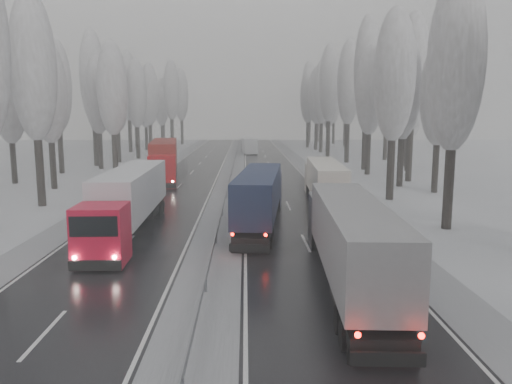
{
  "coord_description": "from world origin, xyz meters",
  "views": [
    {
      "loc": [
        1.72,
        -16.39,
        7.54
      ],
      "look_at": [
        2.44,
        17.56,
        2.2
      ],
      "focal_mm": 35.0,
      "sensor_mm": 36.0,
      "label": 1
    }
  ],
  "objects_px": {
    "truck_grey_tarp": "(349,236)",
    "truck_red_white": "(129,197)",
    "truck_blue_box": "(260,193)",
    "box_truck_distant": "(249,146)",
    "truck_cream_box": "(324,180)",
    "truck_red_red": "(164,158)"
  },
  "relations": [
    {
      "from": "truck_red_white",
      "to": "truck_grey_tarp",
      "type": "bearing_deg",
      "value": -41.14
    },
    {
      "from": "truck_blue_box",
      "to": "truck_red_red",
      "type": "xyz_separation_m",
      "value": [
        -10.28,
        23.7,
        0.39
      ]
    },
    {
      "from": "truck_blue_box",
      "to": "truck_red_white",
      "type": "xyz_separation_m",
      "value": [
        -8.3,
        -2.27,
        0.13
      ]
    },
    {
      "from": "truck_blue_box",
      "to": "box_truck_distant",
      "type": "xyz_separation_m",
      "value": [
        -0.27,
        61.76,
        -0.7
      ]
    },
    {
      "from": "truck_cream_box",
      "to": "box_truck_distant",
      "type": "height_order",
      "value": "truck_cream_box"
    },
    {
      "from": "box_truck_distant",
      "to": "truck_red_white",
      "type": "height_order",
      "value": "truck_red_white"
    },
    {
      "from": "truck_cream_box",
      "to": "truck_blue_box",
      "type": "bearing_deg",
      "value": -123.31
    },
    {
      "from": "truck_grey_tarp",
      "to": "truck_cream_box",
      "type": "relative_size",
      "value": 1.06
    },
    {
      "from": "truck_grey_tarp",
      "to": "truck_red_white",
      "type": "height_order",
      "value": "truck_red_white"
    },
    {
      "from": "truck_grey_tarp",
      "to": "box_truck_distant",
      "type": "relative_size",
      "value": 1.87
    },
    {
      "from": "truck_cream_box",
      "to": "box_truck_distant",
      "type": "relative_size",
      "value": 1.77
    },
    {
      "from": "truck_cream_box",
      "to": "truck_red_red",
      "type": "distance_m",
      "value": 22.68
    },
    {
      "from": "truck_grey_tarp",
      "to": "truck_blue_box",
      "type": "height_order",
      "value": "truck_grey_tarp"
    },
    {
      "from": "truck_cream_box",
      "to": "truck_red_white",
      "type": "bearing_deg",
      "value": -141.72
    },
    {
      "from": "truck_grey_tarp",
      "to": "truck_red_white",
      "type": "distance_m",
      "value": 15.41
    },
    {
      "from": "truck_red_white",
      "to": "truck_red_red",
      "type": "relative_size",
      "value": 0.9
    },
    {
      "from": "box_truck_distant",
      "to": "truck_red_white",
      "type": "distance_m",
      "value": 64.54
    },
    {
      "from": "truck_grey_tarp",
      "to": "truck_red_white",
      "type": "xyz_separation_m",
      "value": [
        -11.81,
        9.9,
        0.08
      ]
    },
    {
      "from": "truck_red_white",
      "to": "truck_blue_box",
      "type": "bearing_deg",
      "value": 14.13
    },
    {
      "from": "box_truck_distant",
      "to": "truck_cream_box",
      "type": "bearing_deg",
      "value": -89.38
    },
    {
      "from": "truck_grey_tarp",
      "to": "truck_blue_box",
      "type": "relative_size",
      "value": 1.02
    },
    {
      "from": "truck_red_white",
      "to": "truck_cream_box",
      "type": "bearing_deg",
      "value": 33.89
    }
  ]
}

